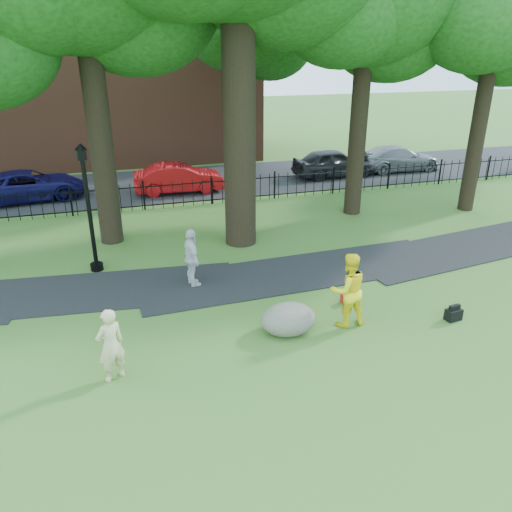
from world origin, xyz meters
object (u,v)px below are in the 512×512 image
object	(u,v)px
woman	(111,345)
man	(348,290)
boulder	(288,317)
lamppost	(89,211)
red_sedan	(179,178)

from	to	relation	value
woman	man	bearing A→B (deg)	159.54
man	boulder	size ratio (longest dim) A/B	1.41
man	lamppost	xyz separation A→B (m)	(-6.14, 5.38, 0.99)
woman	red_sedan	bearing A→B (deg)	-130.84
red_sedan	boulder	bearing A→B (deg)	-175.51
woman	man	world-z (taller)	man
man	woman	bearing A→B (deg)	5.76
woman	boulder	world-z (taller)	woman
woman	lamppost	world-z (taller)	lamppost
lamppost	red_sedan	xyz separation A→B (m)	(3.96, 8.34, -1.27)
man	red_sedan	size ratio (longest dim) A/B	0.46
boulder	lamppost	bearing A→B (deg)	130.90
woman	man	distance (m)	5.86
man	lamppost	world-z (taller)	lamppost
lamppost	woman	bearing A→B (deg)	-99.10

